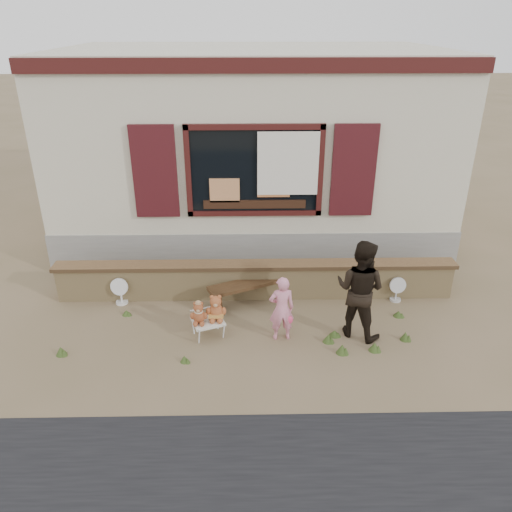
{
  "coord_description": "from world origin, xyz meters",
  "views": [
    {
      "loc": [
        -0.15,
        -6.84,
        4.59
      ],
      "look_at": [
        0.0,
        0.6,
        1.0
      ],
      "focal_mm": 35.0,
      "sensor_mm": 36.0,
      "label": 1
    }
  ],
  "objects_px": {
    "bench": "(254,287)",
    "teddy_bear_right": "(216,307)",
    "child": "(282,309)",
    "adult": "(360,289)",
    "folding_chair": "(208,322)",
    "teddy_bear_left": "(199,312)"
  },
  "relations": [
    {
      "from": "bench",
      "to": "adult",
      "type": "height_order",
      "value": "adult"
    },
    {
      "from": "adult",
      "to": "teddy_bear_left",
      "type": "bearing_deg",
      "value": 35.36
    },
    {
      "from": "child",
      "to": "teddy_bear_left",
      "type": "bearing_deg",
      "value": -7.13
    },
    {
      "from": "child",
      "to": "adult",
      "type": "xyz_separation_m",
      "value": [
        1.21,
        0.11,
        0.27
      ]
    },
    {
      "from": "teddy_bear_right",
      "to": "adult",
      "type": "height_order",
      "value": "adult"
    },
    {
      "from": "bench",
      "to": "folding_chair",
      "type": "distance_m",
      "value": 1.27
    },
    {
      "from": "bench",
      "to": "teddy_bear_left",
      "type": "distance_m",
      "value": 1.4
    },
    {
      "from": "folding_chair",
      "to": "teddy_bear_left",
      "type": "relative_size",
      "value": 1.58
    },
    {
      "from": "bench",
      "to": "child",
      "type": "relative_size",
      "value": 1.51
    },
    {
      "from": "bench",
      "to": "folding_chair",
      "type": "height_order",
      "value": "bench"
    },
    {
      "from": "folding_chair",
      "to": "teddy_bear_left",
      "type": "xyz_separation_m",
      "value": [
        -0.13,
        -0.05,
        0.21
      ]
    },
    {
      "from": "teddy_bear_right",
      "to": "child",
      "type": "xyz_separation_m",
      "value": [
        1.02,
        -0.13,
        0.04
      ]
    },
    {
      "from": "bench",
      "to": "teddy_bear_right",
      "type": "height_order",
      "value": "teddy_bear_right"
    },
    {
      "from": "folding_chair",
      "to": "teddy_bear_left",
      "type": "height_order",
      "value": "teddy_bear_left"
    },
    {
      "from": "teddy_bear_left",
      "to": "teddy_bear_right",
      "type": "bearing_deg",
      "value": 0.0
    },
    {
      "from": "teddy_bear_left",
      "to": "teddy_bear_right",
      "type": "distance_m",
      "value": 0.28
    },
    {
      "from": "adult",
      "to": "folding_chair",
      "type": "bearing_deg",
      "value": 34.28
    },
    {
      "from": "bench",
      "to": "adult",
      "type": "bearing_deg",
      "value": -56.71
    },
    {
      "from": "folding_chair",
      "to": "child",
      "type": "distance_m",
      "value": 1.18
    },
    {
      "from": "bench",
      "to": "adult",
      "type": "xyz_separation_m",
      "value": [
        1.61,
        -1.01,
        0.5
      ]
    },
    {
      "from": "teddy_bear_left",
      "to": "adult",
      "type": "distance_m",
      "value": 2.51
    },
    {
      "from": "folding_chair",
      "to": "adult",
      "type": "height_order",
      "value": "adult"
    }
  ]
}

